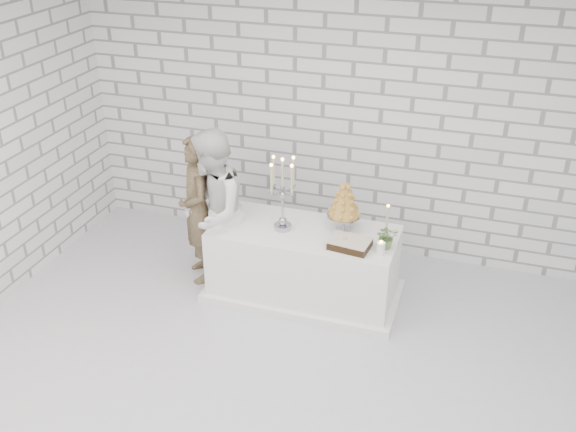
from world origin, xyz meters
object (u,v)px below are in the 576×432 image
at_px(bride, 213,212).
at_px(candelabra, 283,194).
at_px(cake_table, 304,263).
at_px(groom, 198,209).
at_px(croquembouche, 344,206).

xyz_separation_m(bride, candelabra, (0.71, 0.06, 0.28)).
height_order(cake_table, groom, groom).
distance_m(groom, bride, 0.25).
height_order(candelabra, croquembouche, candelabra).
height_order(cake_table, croquembouche, croquembouche).
bearing_deg(groom, cake_table, 55.44).
bearing_deg(candelabra, bride, -175.14).
height_order(cake_table, bride, bride).
xyz_separation_m(groom, croquembouche, (1.48, 0.12, 0.22)).
distance_m(bride, candelabra, 0.76).
bearing_deg(croquembouche, candelabra, -163.26).
bearing_deg(bride, cake_table, 82.69).
relative_size(cake_table, croquembouche, 3.50).
relative_size(groom, bride, 0.94).
relative_size(cake_table, candelabra, 2.41).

